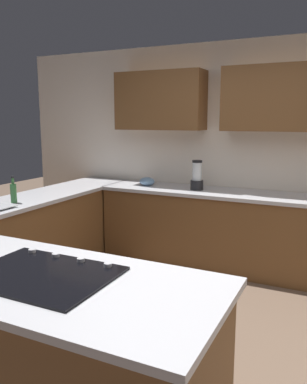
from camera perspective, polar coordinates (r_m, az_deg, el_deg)
The scene contains 12 objects.
ground_plane at distance 3.29m, azimuth 2.22°, elevation -20.81°, with size 14.00×14.00×0.00m, color brown.
wall_back at distance 4.78m, azimuth 11.51°, elevation 7.26°, with size 6.00×0.44×2.60m.
lower_cabinets_back at distance 4.65m, azimuth 9.67°, elevation -5.63°, with size 2.80×0.60×0.86m, color brown.
countertop_back at distance 4.55m, azimuth 9.84°, elevation -0.17°, with size 2.84×0.64×0.04m, color #B2B2B7.
lower_cabinets_side at distance 4.48m, azimuth -16.73°, elevation -6.56°, with size 0.60×2.90×0.86m, color brown.
countertop_side at distance 4.37m, azimuth -17.04°, elevation -0.91°, with size 0.64×2.94×0.04m, color #B2B2B7.
island_base at distance 2.41m, azimuth -15.40°, elevation -21.96°, with size 1.89×0.80×0.86m, color brown.
island_top at distance 2.20m, azimuth -15.97°, elevation -12.01°, with size 1.97×0.88×0.04m, color #B2B2B7.
cooktop at distance 2.20m, azimuth -15.91°, elevation -11.30°, with size 0.76×0.56×0.03m.
blender at distance 4.60m, azimuth 6.31°, elevation 2.17°, with size 0.15×0.15×0.34m.
mixing_bowl at distance 4.87m, azimuth -0.94°, elevation 1.54°, with size 0.19×0.19×0.10m, color #668CB2.
dish_soap_bottle at distance 4.09m, azimuth -19.60°, elevation -0.04°, with size 0.06×0.06×0.27m.
Camera 1 is at (-1.11, 2.58, 1.71)m, focal length 36.85 mm.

